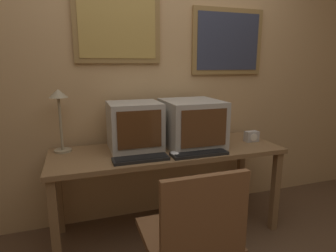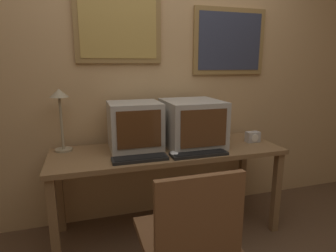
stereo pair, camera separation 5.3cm
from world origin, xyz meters
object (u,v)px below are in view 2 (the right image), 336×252
monitor_right (192,123)px  keyboard_main (140,158)px  desk_clock (253,137)px  monitor_left (135,125)px  mouse_near_keyboard (174,154)px  desk_lamp (60,106)px  keyboard_side (199,153)px

monitor_right → keyboard_main: monitor_right is taller
keyboard_main → desk_clock: 1.05m
monitor_right → desk_clock: 0.56m
monitor_left → mouse_near_keyboard: monitor_left is taller
mouse_near_keyboard → monitor_right: bearing=45.4°
desk_lamp → keyboard_main: bearing=-36.5°
monitor_left → monitor_right: bearing=-7.1°
desk_clock → mouse_near_keyboard: bearing=-168.0°
monitor_right → keyboard_main: (-0.49, -0.25, -0.18)m
desk_lamp → desk_clock: bearing=-7.8°
keyboard_main → desk_clock: desk_clock is taller
monitor_right → desk_clock: bearing=-7.2°
mouse_near_keyboard → desk_lamp: 0.94m
monitor_right → keyboard_side: bearing=-100.1°
keyboard_main → keyboard_side: same height
monitor_right → keyboard_main: bearing=-153.3°
monitor_left → keyboard_side: bearing=-37.7°
desk_clock → desk_lamp: desk_lamp is taller
mouse_near_keyboard → desk_lamp: size_ratio=0.22×
keyboard_side → mouse_near_keyboard: 0.18m
keyboard_main → desk_clock: (1.03, 0.18, 0.03)m
monitor_right → desk_clock: (0.54, -0.07, -0.14)m
monitor_left → mouse_near_keyboard: size_ratio=3.76×
keyboard_side → desk_clock: size_ratio=3.61×
keyboard_side → desk_lamp: 1.11m
monitor_right → desk_lamp: size_ratio=1.00×
keyboard_side → desk_lamp: bearing=157.1°
desk_clock → desk_lamp: bearing=172.2°
monitor_left → desk_clock: (1.01, -0.13, -0.14)m
monitor_left → desk_lamp: (-0.55, 0.09, 0.17)m
keyboard_main → monitor_left: bearing=85.5°
monitor_right → keyboard_main: 0.58m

